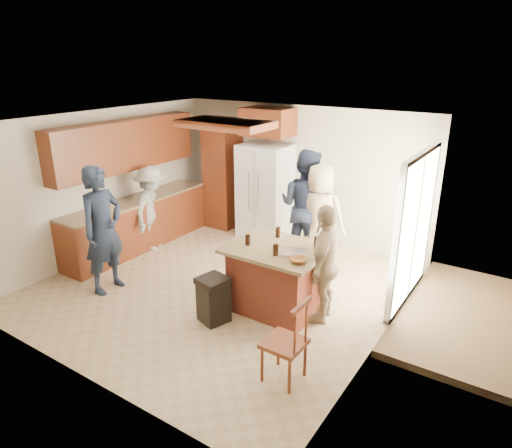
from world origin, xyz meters
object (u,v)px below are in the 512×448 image
Objects in this scene: person_behind_left at (305,206)px; spindle_chair at (286,344)px; person_side_right at (325,264)px; refrigerator at (265,192)px; person_front_left at (103,230)px; person_counter at (152,209)px; kitchen_island at (276,278)px; person_behind_right at (320,216)px; trash_bin at (214,299)px.

spindle_chair is at bearing 114.50° from person_behind_left.
person_side_right is 0.89× the size of refrigerator.
person_front_left is 1.24× the size of person_counter.
person_counter is 4.23m from spindle_chair.
person_front_left is at bearing -159.93° from kitchen_island.
refrigerator reaches higher than person_side_right.
person_front_left is 2.61m from kitchen_island.
person_behind_right is 1.36× the size of kitchen_island.
person_front_left reaches higher than trash_bin.
kitchen_island is at bearing 124.72° from spindle_chair.
spindle_chair is (1.00, -2.83, -0.42)m from person_behind_right.
refrigerator is (-1.44, 0.60, 0.03)m from person_behind_right.
kitchen_island is (1.59, -2.22, -0.43)m from refrigerator.
person_front_left is 1.09× the size of person_behind_right.
person_front_left reaches higher than spindle_chair.
person_behind_right reaches higher than spindle_chair.
person_behind_right is 1.14× the size of person_counter.
spindle_chair is (0.84, -1.22, -0.02)m from kitchen_island.
person_front_left reaches higher than kitchen_island.
refrigerator is 3.17m from trash_bin.
refrigerator is at bearing -142.58° from person_side_right.
person_behind_left is 3.05× the size of trash_bin.
person_behind_left is 2.51m from trash_bin.
person_side_right is (0.79, -1.47, -0.07)m from person_behind_right.
person_behind_right is 2.77× the size of trash_bin.
person_behind_right is at bearing 109.36° from spindle_chair.
spindle_chair is at bearing -55.28° from kitchen_island.
refrigerator reaches higher than person_behind_right.
person_front_left reaches higher than refrigerator.
refrigerator is 1.81× the size of spindle_chair.
person_counter is at bearing 14.70° from person_behind_right.
refrigerator reaches higher than trash_bin.
person_behind_right is 1.56m from refrigerator.
person_behind_left is at bearing -38.47° from person_front_left.
spindle_chair reaches higher than kitchen_island.
kitchen_island is at bearing -71.50° from person_front_left.
kitchen_island is at bearing 90.34° from person_behind_right.
person_behind_right reaches higher than kitchen_island.
person_side_right is at bearing 98.50° from spindle_chair.
person_front_left is 1.60m from person_counter.
person_behind_left is at bearing -24.60° from refrigerator.
person_behind_left is 1.07× the size of refrigerator.
person_counter is (-0.54, 1.49, -0.19)m from person_front_left.
person_behind_left reaches higher than trash_bin.
person_front_left is 1.49× the size of kitchen_island.
person_side_right is 1.42m from spindle_chair.
spindle_chair is at bearing -97.49° from person_front_left.
person_counter is (-2.49, -1.10, -0.19)m from person_behind_left.
person_side_right is at bearing 125.67° from person_behind_left.
spindle_chair is at bearing -20.11° from trash_bin.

